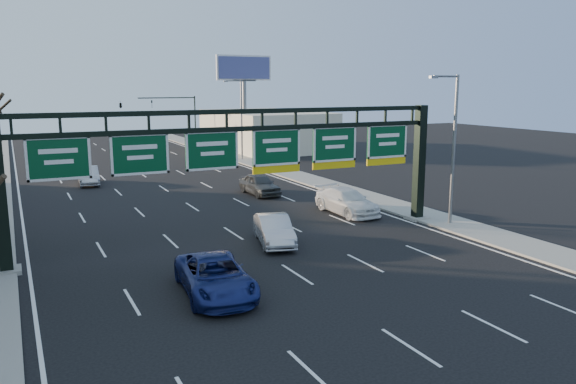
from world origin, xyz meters
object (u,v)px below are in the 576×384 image
car_blue_suv (215,276)px  car_silver_sedan (274,230)px  car_white_wagon (347,201)px  sign_gantry (248,157)px

car_blue_suv → car_silver_sedan: bearing=52.9°
car_silver_sedan → car_white_wagon: size_ratio=0.83×
car_silver_sedan → car_blue_suv: bearing=-118.1°
car_silver_sedan → sign_gantry: bearing=150.9°
car_blue_suv → car_white_wagon: 16.33m
car_white_wagon → car_silver_sedan: bearing=-150.1°
car_silver_sedan → car_white_wagon: car_white_wagon is taller
car_blue_suv → car_silver_sedan: car_blue_suv is taller
sign_gantry → car_silver_sedan: (1.04, -1.00, -3.86)m
car_white_wagon → car_blue_suv: bearing=-142.6°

